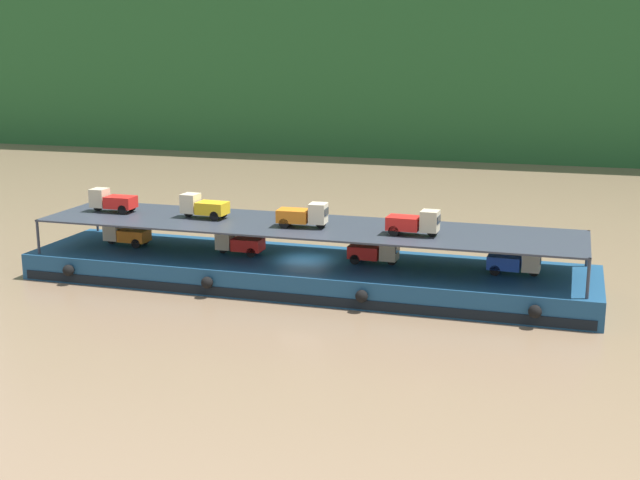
{
  "coord_description": "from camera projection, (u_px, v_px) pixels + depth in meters",
  "views": [
    {
      "loc": [
        14.13,
        -43.27,
        13.26
      ],
      "look_at": [
        0.9,
        0.0,
        2.7
      ],
      "focal_mm": 46.92,
      "sensor_mm": 36.0,
      "label": 1
    }
  ],
  "objects": [
    {
      "name": "mini_truck_upper_bow",
      "position": [
        414.0,
        223.0,
        43.84
      ],
      "size": [
        2.78,
        1.26,
        1.38
      ],
      "color": "red",
      "rests_on": "cargo_rack"
    },
    {
      "name": "cargo_barge",
      "position": [
        305.0,
        273.0,
        47.14
      ],
      "size": [
        32.07,
        7.77,
        1.5
      ],
      "color": "navy",
      "rests_on": "ground"
    },
    {
      "name": "mini_truck_upper_stern",
      "position": [
        112.0,
        201.0,
        50.01
      ],
      "size": [
        2.75,
        1.22,
        1.38
      ],
      "color": "red",
      "rests_on": "cargo_rack"
    },
    {
      "name": "mini_truck_lower_fore",
      "position": [
        515.0,
        262.0,
        43.78
      ],
      "size": [
        2.77,
        1.26,
        1.38
      ],
      "color": "#1E47B7",
      "rests_on": "cargo_barge"
    },
    {
      "name": "ground_plane",
      "position": [
        305.0,
        285.0,
        47.33
      ],
      "size": [
        400.0,
        400.0,
        0.0
      ],
      "primitive_type": "plane",
      "color": "#7F664C"
    },
    {
      "name": "mini_truck_lower_aft",
      "position": [
        239.0,
        243.0,
        48.07
      ],
      "size": [
        2.74,
        1.2,
        1.38
      ],
      "color": "red",
      "rests_on": "cargo_barge"
    },
    {
      "name": "mini_truck_upper_mid",
      "position": [
        203.0,
        206.0,
        48.22
      ],
      "size": [
        2.79,
        1.28,
        1.38
      ],
      "color": "gold",
      "rests_on": "cargo_rack"
    },
    {
      "name": "mini_truck_lower_stern",
      "position": [
        126.0,
        234.0,
        50.27
      ],
      "size": [
        2.74,
        1.2,
        1.38
      ],
      "color": "orange",
      "rests_on": "cargo_barge"
    },
    {
      "name": "mini_truck_upper_fore",
      "position": [
        303.0,
        215.0,
        45.76
      ],
      "size": [
        2.79,
        1.29,
        1.38
      ],
      "color": "orange",
      "rests_on": "cargo_rack"
    },
    {
      "name": "cargo_rack",
      "position": [
        305.0,
        226.0,
        46.55
      ],
      "size": [
        30.47,
        6.45,
        2.0
      ],
      "color": "#2D333D",
      "rests_on": "cargo_barge"
    },
    {
      "name": "mini_truck_lower_mid",
      "position": [
        375.0,
        251.0,
        46.02
      ],
      "size": [
        2.78,
        1.27,
        1.38
      ],
      "color": "red",
      "rests_on": "cargo_barge"
    }
  ]
}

